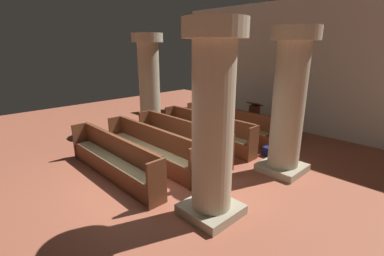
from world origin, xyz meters
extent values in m
plane|color=#AD5B42|center=(0.00, 0.00, 0.00)|extent=(19.20, 19.20, 0.00)
cube|color=silver|center=(0.00, 6.08, 2.25)|extent=(10.00, 0.16, 4.50)
cube|color=brown|center=(-0.76, 3.56, 0.42)|extent=(3.38, 0.38, 0.05)
cube|color=brown|center=(-0.76, 3.73, 0.70)|extent=(3.38, 0.04, 0.51)
cube|color=brown|center=(-0.76, 3.78, 0.94)|extent=(3.24, 0.06, 0.02)
cube|color=brown|center=(-2.48, 3.56, 0.47)|extent=(0.06, 0.44, 0.95)
cube|color=brown|center=(0.96, 3.56, 0.47)|extent=(0.06, 0.44, 0.95)
cube|color=brown|center=(-0.76, 3.39, 0.21)|extent=(3.38, 0.03, 0.38)
cube|color=#D1BC84|center=(-0.76, 3.54, 0.45)|extent=(3.11, 0.32, 0.03)
cube|color=brown|center=(-0.76, 2.50, 0.42)|extent=(3.38, 0.38, 0.05)
cube|color=brown|center=(-0.76, 2.67, 0.70)|extent=(3.38, 0.04, 0.51)
cube|color=brown|center=(-0.76, 2.72, 0.94)|extent=(3.24, 0.06, 0.02)
cube|color=brown|center=(-2.48, 2.50, 0.47)|extent=(0.06, 0.44, 0.95)
cube|color=brown|center=(0.96, 2.50, 0.47)|extent=(0.06, 0.44, 0.95)
cube|color=brown|center=(-0.76, 2.33, 0.21)|extent=(3.38, 0.03, 0.38)
cube|color=#D1BC84|center=(-0.76, 2.48, 0.45)|extent=(3.11, 0.32, 0.03)
cube|color=brown|center=(-0.76, 1.44, 0.42)|extent=(3.38, 0.38, 0.05)
cube|color=brown|center=(-0.76, 1.61, 0.70)|extent=(3.38, 0.04, 0.51)
cube|color=brown|center=(-0.76, 1.66, 0.94)|extent=(3.24, 0.06, 0.02)
cube|color=brown|center=(-2.48, 1.44, 0.47)|extent=(0.06, 0.44, 0.95)
cube|color=brown|center=(0.96, 1.44, 0.47)|extent=(0.06, 0.44, 0.95)
cube|color=brown|center=(-0.76, 1.27, 0.21)|extent=(3.38, 0.03, 0.38)
cube|color=#D1BC84|center=(-0.76, 1.42, 0.45)|extent=(3.11, 0.32, 0.03)
cube|color=brown|center=(-0.76, 0.38, 0.42)|extent=(3.38, 0.38, 0.05)
cube|color=brown|center=(-0.76, 0.55, 0.70)|extent=(3.38, 0.04, 0.51)
cube|color=brown|center=(-0.76, 0.60, 0.94)|extent=(3.24, 0.06, 0.02)
cube|color=brown|center=(-2.48, 0.38, 0.47)|extent=(0.06, 0.44, 0.95)
cube|color=brown|center=(0.96, 0.38, 0.47)|extent=(0.06, 0.44, 0.95)
cube|color=brown|center=(-0.76, 0.21, 0.21)|extent=(3.38, 0.03, 0.38)
cube|color=#D1BC84|center=(-0.76, 0.36, 0.45)|extent=(3.11, 0.32, 0.03)
cube|color=brown|center=(-0.76, -0.67, 0.42)|extent=(3.38, 0.38, 0.05)
cube|color=brown|center=(-0.76, -0.51, 0.70)|extent=(3.38, 0.04, 0.51)
cube|color=brown|center=(-0.76, -0.46, 0.94)|extent=(3.24, 0.06, 0.02)
cube|color=brown|center=(-2.48, -0.67, 0.47)|extent=(0.06, 0.44, 0.95)
cube|color=brown|center=(0.96, -0.67, 0.47)|extent=(0.06, 0.44, 0.95)
cube|color=brown|center=(-0.76, -0.85, 0.21)|extent=(3.38, 0.03, 0.38)
cube|color=#D1BC84|center=(-0.76, -0.69, 0.45)|extent=(3.11, 0.32, 0.03)
cube|color=tan|center=(1.84, 2.48, 0.09)|extent=(0.99, 0.99, 0.18)
cylinder|color=#BCB293|center=(1.84, 2.48, 1.63)|extent=(0.73, 0.73, 2.91)
cylinder|color=beige|center=(1.84, 2.48, 3.24)|extent=(1.06, 1.06, 0.30)
cube|color=tan|center=(-3.32, 2.25, 0.09)|extent=(0.99, 0.99, 0.18)
cylinder|color=#BCB293|center=(-3.32, 2.25, 1.63)|extent=(0.73, 0.73, 2.91)
cylinder|color=beige|center=(-3.32, 2.25, 3.24)|extent=(1.06, 1.06, 0.30)
cube|color=tan|center=(1.84, -0.12, 0.09)|extent=(0.96, 0.96, 0.18)
cylinder|color=#BCB293|center=(1.84, -0.12, 1.63)|extent=(0.71, 0.71, 2.91)
cylinder|color=beige|center=(1.84, -0.12, 3.24)|extent=(1.03, 1.03, 0.30)
cube|color=#492215|center=(-0.53, 4.75, 0.03)|extent=(0.45, 0.45, 0.06)
cube|color=#562819|center=(-0.53, 4.75, 0.47)|extent=(0.28, 0.28, 0.95)
cube|color=#5B2A1A|center=(-0.53, 4.75, 1.01)|extent=(0.48, 0.35, 0.15)
cube|color=#194723|center=(-0.76, 2.71, 0.97)|extent=(0.14, 0.19, 0.04)
cube|color=navy|center=(1.13, 3.14, 0.13)|extent=(0.37, 0.29, 0.25)
camera|label=1|loc=(4.77, -3.42, 2.98)|focal=25.64mm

